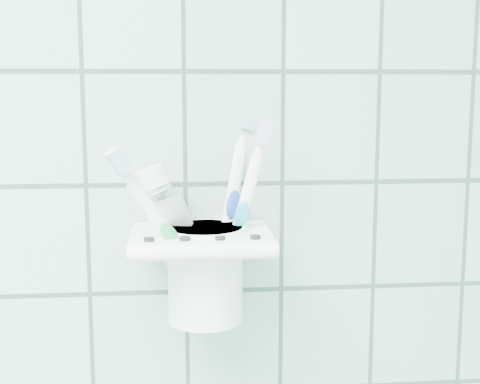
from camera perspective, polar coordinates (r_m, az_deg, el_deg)
The scene contains 6 objects.
holder_bracket at distance 0.60m, azimuth -3.34°, elevation -4.16°, with size 0.12×0.10×0.04m.
cup at distance 0.61m, azimuth -2.98°, elevation -6.61°, with size 0.08×0.08×0.09m.
toothbrush_pink at distance 0.59m, azimuth -1.59°, elevation -1.99°, with size 0.09×0.04×0.17m.
toothbrush_blue at distance 0.60m, azimuth -2.45°, elevation -1.20°, with size 0.05×0.06×0.19m.
toothbrush_orange at distance 0.61m, azimuth -2.00°, elevation -1.69°, with size 0.05×0.02×0.18m.
toothpaste_tube at distance 0.62m, azimuth -3.29°, elevation -2.53°, with size 0.07×0.03×0.15m.
Camera 1 is at (0.64, 0.57, 1.45)m, focal length 50.00 mm.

